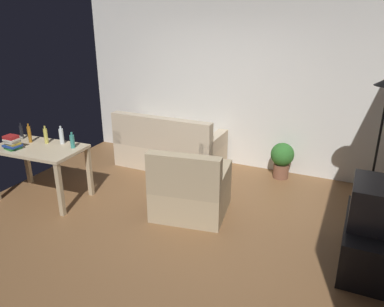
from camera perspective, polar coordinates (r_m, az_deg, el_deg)
The scene contains 15 objects.
ground_plane at distance 4.90m, azimuth -3.54°, elevation -10.08°, with size 5.20×4.40×0.02m, color brown.
wall_rear at distance 6.33m, azimuth 5.66°, elevation 10.28°, with size 5.20×0.10×2.70m, color silver.
couch at distance 6.38m, azimuth -3.45°, elevation 0.71°, with size 1.73×0.84×0.92m.
tv_stand at distance 4.44m, azimuth 24.44°, elevation -11.99°, with size 0.44×1.10×0.48m.
tv at distance 4.22m, azimuth 25.42°, elevation -6.71°, with size 0.41×0.60×0.44m.
torchiere_lamp at distance 4.84m, azimuth 26.79°, elevation 5.56°, with size 0.32×0.32×1.81m.
desk at distance 5.58m, azimuth -21.89°, elevation -0.14°, with size 1.23×0.76×0.76m.
potted_plant at distance 6.08m, azimuth 13.32°, elevation -0.65°, with size 0.36×0.36×0.57m.
armchair at distance 4.89m, azimuth -0.28°, elevation -5.68°, with size 1.02×0.97×0.92m.
bottle_dark at distance 5.95m, azimuth -24.15°, elevation 2.98°, with size 0.05×0.05×0.23m.
bottle_amber at distance 5.74m, azimuth -23.13°, elevation 2.68°, with size 0.05×0.05×0.27m.
bottle_squat at distance 5.62m, azimuth -21.02°, elevation 2.50°, with size 0.05×0.05×0.25m.
bottle_clear at distance 5.52m, azimuth -18.94°, elevation 2.49°, with size 0.06×0.06×0.25m.
bottle_tall at distance 5.32m, azimuth -17.46°, elevation 1.77°, with size 0.06×0.06×0.22m.
book_stack at distance 5.56m, azimuth -25.29°, elevation 1.49°, with size 0.23×0.20×0.19m.
Camera 1 is at (2.01, -3.69, 2.52)m, focal length 35.67 mm.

